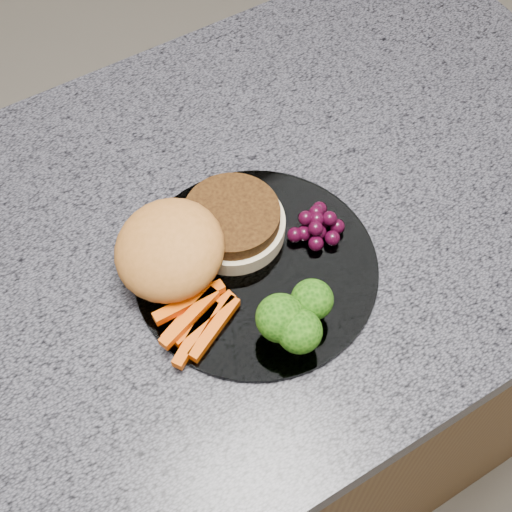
{
  "coord_description": "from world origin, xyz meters",
  "views": [
    {
      "loc": [
        -0.12,
        -0.4,
        1.55
      ],
      "look_at": [
        0.08,
        -0.06,
        0.93
      ],
      "focal_mm": 50.0,
      "sensor_mm": 36.0,
      "label": 1
    }
  ],
  "objects_px": {
    "plate": "(256,268)",
    "burger": "(193,242)",
    "island_cabinet": "(192,412)",
    "grape_bunch": "(317,225)"
  },
  "relations": [
    {
      "from": "grape_bunch",
      "to": "burger",
      "type": "bearing_deg",
      "value": 161.71
    },
    {
      "from": "plate",
      "to": "burger",
      "type": "height_order",
      "value": "burger"
    },
    {
      "from": "burger",
      "to": "grape_bunch",
      "type": "xyz_separation_m",
      "value": [
        0.13,
        -0.04,
        -0.01
      ]
    },
    {
      "from": "grape_bunch",
      "to": "island_cabinet",
      "type": "bearing_deg",
      "value": 159.59
    },
    {
      "from": "island_cabinet",
      "to": "burger",
      "type": "distance_m",
      "value": 0.5
    },
    {
      "from": "burger",
      "to": "grape_bunch",
      "type": "relative_size",
      "value": 3.42
    },
    {
      "from": "island_cabinet",
      "to": "burger",
      "type": "xyz_separation_m",
      "value": [
        0.03,
        -0.02,
        0.5
      ]
    },
    {
      "from": "island_cabinet",
      "to": "burger",
      "type": "bearing_deg",
      "value": -27.73
    },
    {
      "from": "island_cabinet",
      "to": "grape_bunch",
      "type": "xyz_separation_m",
      "value": [
        0.16,
        -0.06,
        0.49
      ]
    },
    {
      "from": "plate",
      "to": "burger",
      "type": "distance_m",
      "value": 0.07
    }
  ]
}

